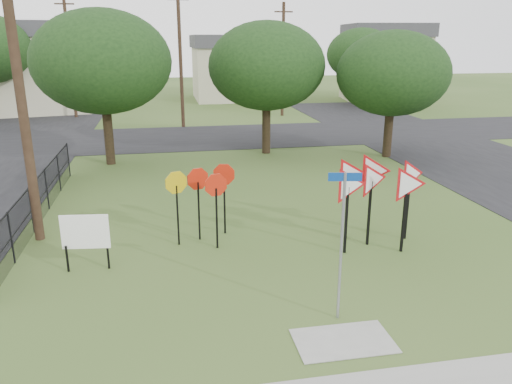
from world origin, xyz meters
TOP-DOWN VIEW (x-y plane):
  - ground at (0.00, 0.00)m, footprint 140.00×140.00m
  - street_right at (12.00, 10.00)m, footprint 8.00×50.00m
  - street_far at (0.00, 20.00)m, footprint 60.00×8.00m
  - curb_pad at (0.00, -2.40)m, footprint 2.00×1.20m
  - street_name_sign at (0.18, -1.51)m, footprint 0.68×0.15m
  - stop_sign_cluster at (-2.30, 3.40)m, footprint 2.15×1.32m
  - yield_sign_cluster at (2.65, 2.36)m, footprint 3.28×1.90m
  - info_board at (-5.54, 1.98)m, footprint 1.24×0.18m
  - utility_pole_main at (-7.24, 4.50)m, footprint 3.55×0.33m
  - far_pole_a at (-2.00, 24.00)m, footprint 1.40×0.24m
  - far_pole_b at (6.00, 28.00)m, footprint 1.40×0.24m
  - far_pole_c at (-10.00, 30.00)m, footprint 1.40×0.24m
  - fence_run at (-7.60, 6.25)m, footprint 0.05×11.55m
  - house_left at (-14.00, 34.00)m, footprint 10.58×8.88m
  - house_mid at (4.00, 40.00)m, footprint 8.40×8.40m
  - house_right at (18.00, 36.00)m, footprint 8.30×8.30m
  - tree_near_left at (-6.00, 14.00)m, footprint 6.40×6.40m
  - tree_near_mid at (2.00, 15.00)m, footprint 6.00×6.00m
  - tree_near_right at (8.00, 13.00)m, footprint 5.60×5.60m
  - tree_far_right at (14.00, 32.00)m, footprint 6.00×6.00m

SIDE VIEW (x-z plane):
  - ground at x=0.00m, z-range 0.00..0.00m
  - street_right at x=12.00m, z-range 0.00..0.02m
  - street_far at x=0.00m, z-range 0.00..0.02m
  - curb_pad at x=0.00m, z-range 0.00..0.02m
  - fence_run at x=-7.60m, z-range 0.03..1.53m
  - info_board at x=-5.54m, z-range 0.26..1.82m
  - stop_sign_cluster at x=-2.30m, z-range 0.57..2.85m
  - street_name_sign at x=0.18m, z-range 0.22..3.55m
  - yield_sign_cluster at x=2.65m, z-range 0.60..3.20m
  - house_mid at x=4.00m, z-range 0.05..6.25m
  - house_left at x=-14.00m, z-range 0.05..7.25m
  - house_right at x=18.00m, z-range 0.05..7.25m
  - tree_near_right at x=8.00m, z-range 1.06..7.39m
  - far_pole_b at x=6.00m, z-range 0.10..8.60m
  - tree_near_mid at x=2.00m, z-range 1.14..7.94m
  - tree_far_right at x=14.00m, z-range 1.14..7.94m
  - far_pole_a at x=-2.00m, z-range 0.10..9.10m
  - far_pole_c at x=-10.00m, z-range 0.10..9.10m
  - tree_near_left at x=-6.00m, z-range 1.22..8.49m
  - utility_pole_main at x=-7.24m, z-range 0.21..10.21m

